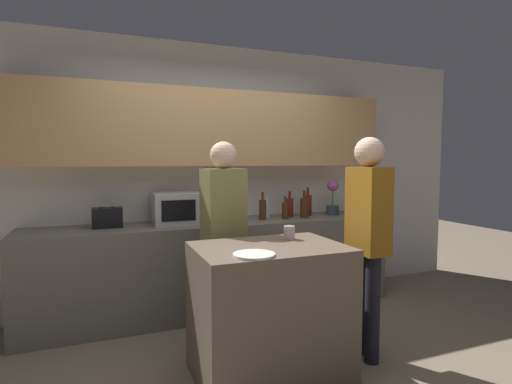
{
  "coord_description": "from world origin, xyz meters",
  "views": [
    {
      "loc": [
        -1.09,
        -2.39,
        1.5
      ],
      "look_at": [
        -0.02,
        0.33,
        1.27
      ],
      "focal_mm": 28.0,
      "sensor_mm": 36.0,
      "label": 1
    }
  ],
  "objects": [
    {
      "name": "toaster",
      "position": [
        -1.03,
        1.44,
        0.99
      ],
      "size": [
        0.26,
        0.16,
        0.18
      ],
      "color": "black",
      "rests_on": "back_counter"
    },
    {
      "name": "kitchen_island",
      "position": [
        -0.02,
        0.08,
        0.46
      ],
      "size": [
        1.02,
        0.72,
        0.92
      ],
      "color": "brown",
      "rests_on": "ground_plane"
    },
    {
      "name": "bottle_1",
      "position": [
        0.56,
        1.48,
        0.98
      ],
      "size": [
        0.07,
        0.07,
        0.23
      ],
      "color": "silver",
      "rests_on": "back_counter"
    },
    {
      "name": "cup_0",
      "position": [
        0.21,
        0.23,
        0.97
      ],
      "size": [
        0.08,
        0.08,
        0.1
      ],
      "color": "#BFA7AA",
      "rests_on": "kitchen_island"
    },
    {
      "name": "potted_plant",
      "position": [
        1.35,
        1.44,
        1.09
      ],
      "size": [
        0.14,
        0.14,
        0.39
      ],
      "color": "#333D4C",
      "rests_on": "back_counter"
    },
    {
      "name": "bottle_3",
      "position": [
        0.82,
        1.45,
        1.0
      ],
      "size": [
        0.08,
        0.08,
        0.28
      ],
      "color": "maroon",
      "rests_on": "back_counter"
    },
    {
      "name": "plate_on_island",
      "position": [
        -0.22,
        -0.16,
        0.93
      ],
      "size": [
        0.26,
        0.26,
        0.01
      ],
      "color": "white",
      "rests_on": "kitchen_island"
    },
    {
      "name": "back_counter",
      "position": [
        0.0,
        1.39,
        0.45
      ],
      "size": [
        3.6,
        0.62,
        0.9
      ],
      "color": "#6B665B",
      "rests_on": "ground_plane"
    },
    {
      "name": "bottle_2",
      "position": [
        0.7,
        1.33,
        0.99
      ],
      "size": [
        0.07,
        0.07,
        0.24
      ],
      "color": "#472814",
      "rests_on": "back_counter"
    },
    {
      "name": "person_left",
      "position": [
        0.77,
        0.05,
        1.0
      ],
      "size": [
        0.22,
        0.35,
        1.67
      ],
      "rotation": [
        0.0,
        0.0,
        1.53
      ],
      "color": "black",
      "rests_on": "ground_plane"
    },
    {
      "name": "bottle_0",
      "position": [
        0.46,
        1.36,
        1.01
      ],
      "size": [
        0.07,
        0.07,
        0.29
      ],
      "color": "#472814",
      "rests_on": "back_counter"
    },
    {
      "name": "person_center",
      "position": [
        -0.15,
        0.7,
        0.98
      ],
      "size": [
        0.37,
        0.26,
        1.65
      ],
      "rotation": [
        0.0,
        0.0,
        -2.93
      ],
      "color": "black",
      "rests_on": "ground_plane"
    },
    {
      "name": "back_wall",
      "position": [
        0.0,
        1.66,
        1.54
      ],
      "size": [
        6.4,
        0.4,
        2.7
      ],
      "color": "silver",
      "rests_on": "ground_plane"
    },
    {
      "name": "microwave",
      "position": [
        -0.37,
        1.44,
        1.05
      ],
      "size": [
        0.52,
        0.39,
        0.3
      ],
      "color": "#B7BABC",
      "rests_on": "back_counter"
    },
    {
      "name": "ground_plane",
      "position": [
        0.0,
        0.0,
        0.0
      ],
      "size": [
        14.0,
        14.0,
        0.0
      ],
      "primitive_type": "plane",
      "color": "#7F705B"
    },
    {
      "name": "bottle_5",
      "position": [
        1.06,
        1.49,
        1.02
      ],
      "size": [
        0.09,
        0.09,
        0.31
      ],
      "color": "maroon",
      "rests_on": "back_counter"
    },
    {
      "name": "bottle_4",
      "position": [
        0.93,
        1.33,
        1.01
      ],
      "size": [
        0.09,
        0.09,
        0.29
      ],
      "color": "#472814",
      "rests_on": "back_counter"
    }
  ]
}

